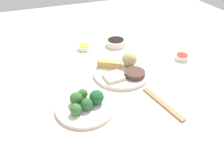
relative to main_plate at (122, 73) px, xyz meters
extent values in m
cube|color=beige|center=(0.03, -0.01, -0.02)|extent=(2.20, 2.20, 0.02)
cylinder|color=white|center=(0.00, 0.00, 0.00)|extent=(0.26, 0.26, 0.02)
sphere|color=tan|center=(0.04, -0.05, 0.04)|extent=(0.07, 0.07, 0.07)
cube|color=tan|center=(0.05, 0.04, 0.02)|extent=(0.09, 0.11, 0.03)
cube|color=beige|center=(-0.04, 0.05, 0.02)|extent=(0.08, 0.08, 0.02)
cylinder|color=#482E27|center=(-0.05, -0.04, 0.02)|extent=(0.09, 0.09, 0.02)
cylinder|color=white|center=(-0.16, 0.22, 0.00)|extent=(0.22, 0.22, 0.01)
sphere|color=#3A6B30|center=(-0.14, 0.24, 0.03)|extent=(0.05, 0.05, 0.05)
sphere|color=#2B6333|center=(-0.18, 0.22, 0.03)|extent=(0.04, 0.04, 0.04)
sphere|color=#1F602F|center=(-0.16, 0.17, 0.03)|extent=(0.05, 0.05, 0.05)
sphere|color=#3A7137|center=(-0.19, 0.26, 0.03)|extent=(0.04, 0.04, 0.04)
sphere|color=#356D26|center=(-0.12, 0.21, 0.03)|extent=(0.04, 0.04, 0.04)
cylinder|color=white|center=(0.28, -0.09, 0.01)|extent=(0.11, 0.11, 0.03)
cylinder|color=black|center=(0.28, -0.09, 0.03)|extent=(0.09, 0.09, 0.00)
cylinder|color=white|center=(0.30, 0.09, 0.00)|extent=(0.07, 0.07, 0.02)
cylinder|color=gold|center=(0.30, 0.09, 0.02)|extent=(0.06, 0.06, 0.00)
cylinder|color=white|center=(0.02, -0.34, 0.00)|extent=(0.07, 0.07, 0.02)
cylinder|color=red|center=(0.02, -0.34, 0.02)|extent=(0.06, 0.06, 0.00)
cube|color=#AD7B4E|center=(-0.25, -0.06, 0.00)|extent=(0.22, 0.06, 0.01)
camera|label=1|loc=(-0.81, 0.37, 0.57)|focal=37.21mm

